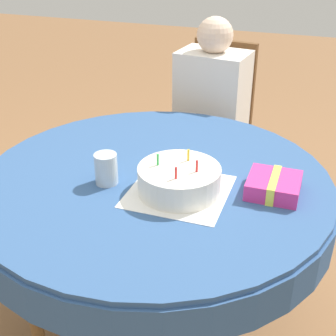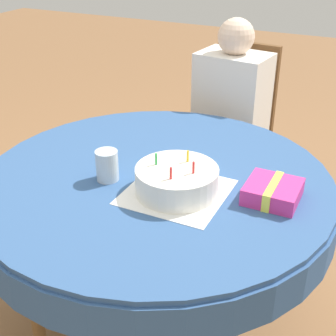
{
  "view_description": "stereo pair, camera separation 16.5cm",
  "coord_description": "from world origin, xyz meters",
  "px_view_note": "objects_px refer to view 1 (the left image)",
  "views": [
    {
      "loc": [
        0.54,
        -1.39,
        1.57
      ],
      "look_at": [
        0.06,
        -0.02,
        0.79
      ],
      "focal_mm": 50.0,
      "sensor_mm": 36.0,
      "label": 1
    },
    {
      "loc": [
        0.69,
        -1.33,
        1.57
      ],
      "look_at": [
        0.06,
        -0.02,
        0.79
      ],
      "focal_mm": 50.0,
      "sensor_mm": 36.0,
      "label": 2
    }
  ],
  "objects_px": {
    "person": "(210,105)",
    "birthday_cake": "(179,180)",
    "drinking_glass": "(106,169)",
    "gift_box": "(274,185)",
    "chair": "(215,127)"
  },
  "relations": [
    {
      "from": "person",
      "to": "birthday_cake",
      "type": "distance_m",
      "value": 0.97
    },
    {
      "from": "chair",
      "to": "drinking_glass",
      "type": "xyz_separation_m",
      "value": [
        -0.13,
        -1.08,
        0.26
      ]
    },
    {
      "from": "gift_box",
      "to": "chair",
      "type": "bearing_deg",
      "value": 114.48
    },
    {
      "from": "chair",
      "to": "gift_box",
      "type": "bearing_deg",
      "value": -58.26
    },
    {
      "from": "chair",
      "to": "birthday_cake",
      "type": "height_order",
      "value": "chair"
    },
    {
      "from": "birthday_cake",
      "to": "gift_box",
      "type": "xyz_separation_m",
      "value": [
        0.31,
        0.1,
        -0.02
      ]
    },
    {
      "from": "drinking_glass",
      "to": "gift_box",
      "type": "distance_m",
      "value": 0.58
    },
    {
      "from": "birthday_cake",
      "to": "gift_box",
      "type": "distance_m",
      "value": 0.32
    },
    {
      "from": "chair",
      "to": "birthday_cake",
      "type": "bearing_deg",
      "value": -75.83
    },
    {
      "from": "chair",
      "to": "gift_box",
      "type": "xyz_separation_m",
      "value": [
        0.43,
        -0.96,
        0.23
      ]
    },
    {
      "from": "chair",
      "to": "person",
      "type": "distance_m",
      "value": 0.19
    },
    {
      "from": "person",
      "to": "birthday_cake",
      "type": "relative_size",
      "value": 4.04
    },
    {
      "from": "person",
      "to": "drinking_glass",
      "type": "relative_size",
      "value": 10.21
    },
    {
      "from": "chair",
      "to": "gift_box",
      "type": "distance_m",
      "value": 1.08
    },
    {
      "from": "chair",
      "to": "birthday_cake",
      "type": "xyz_separation_m",
      "value": [
        0.13,
        -1.05,
        0.25
      ]
    }
  ]
}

